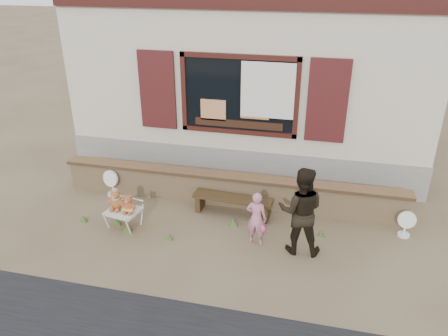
% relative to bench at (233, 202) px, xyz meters
% --- Properties ---
extents(ground, '(80.00, 80.00, 0.00)m').
position_rel_bench_xyz_m(ground, '(-0.18, -0.58, -0.29)').
color(ground, brown).
rests_on(ground, ground).
extents(shopfront, '(8.04, 5.13, 4.00)m').
position_rel_bench_xyz_m(shopfront, '(-0.18, 3.91, 1.71)').
color(shopfront, '#B7AC94').
rests_on(shopfront, ground).
extents(brick_wall, '(7.10, 0.36, 0.67)m').
position_rel_bench_xyz_m(brick_wall, '(-0.18, 0.42, 0.05)').
color(brick_wall, tan).
rests_on(brick_wall, ground).
extents(bench, '(1.59, 0.44, 0.40)m').
position_rel_bench_xyz_m(bench, '(0.00, 0.00, 0.00)').
color(bench, '#332411').
rests_on(bench, ground).
extents(folding_chair, '(0.66, 0.61, 0.36)m').
position_rel_bench_xyz_m(folding_chair, '(-1.90, -0.88, 0.03)').
color(folding_chair, beige).
rests_on(folding_chair, ground).
extents(teddy_bear_left, '(0.35, 0.31, 0.42)m').
position_rel_bench_xyz_m(teddy_bear_left, '(-2.04, -0.86, 0.27)').
color(teddy_bear_left, brown).
rests_on(teddy_bear_left, folding_chair).
extents(teddy_bear_right, '(0.31, 0.28, 0.37)m').
position_rel_bench_xyz_m(teddy_bear_right, '(-1.76, -0.91, 0.25)').
color(teddy_bear_right, brown).
rests_on(teddy_bear_right, folding_chair).
extents(child, '(0.39, 0.28, 1.01)m').
position_rel_bench_xyz_m(child, '(0.61, -0.84, 0.21)').
color(child, '#D07C93').
rests_on(child, ground).
extents(adult, '(0.79, 0.63, 1.58)m').
position_rel_bench_xyz_m(adult, '(1.36, -0.89, 0.50)').
color(adult, black).
rests_on(adult, ground).
extents(fan_left, '(0.37, 0.25, 0.58)m').
position_rel_bench_xyz_m(fan_left, '(-2.69, 0.22, -0.00)').
color(fan_left, white).
rests_on(fan_left, ground).
extents(fan_right, '(0.32, 0.22, 0.52)m').
position_rel_bench_xyz_m(fan_right, '(3.22, 0.00, -0.03)').
color(fan_right, white).
rests_on(fan_right, ground).
extents(grass_tufts, '(4.64, 0.87, 0.15)m').
position_rel_bench_xyz_m(grass_tufts, '(-1.27, -0.74, -0.23)').
color(grass_tufts, '#405B24').
rests_on(grass_tufts, ground).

